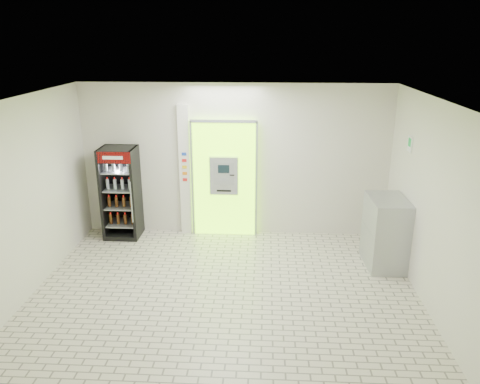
{
  "coord_description": "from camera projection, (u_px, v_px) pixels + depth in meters",
  "views": [
    {
      "loc": [
        0.59,
        -6.34,
        3.83
      ],
      "look_at": [
        0.17,
        1.2,
        1.3
      ],
      "focal_mm": 35.0,
      "sensor_mm": 36.0,
      "label": 1
    }
  ],
  "objects": [
    {
      "name": "atm_assembly",
      "position": [
        224.0,
        178.0,
        9.17
      ],
      "size": [
        1.3,
        0.24,
        2.33
      ],
      "color": "#88F30F",
      "rests_on": "ground"
    },
    {
      "name": "room_shell",
      "position": [
        223.0,
        182.0,
        6.66
      ],
      "size": [
        6.0,
        6.0,
        6.0
      ],
      "color": "beige",
      "rests_on": "ground"
    },
    {
      "name": "beverage_cooler",
      "position": [
        121.0,
        194.0,
        9.17
      ],
      "size": [
        0.68,
        0.65,
        1.81
      ],
      "rotation": [
        0.0,
        0.0,
        -0.0
      ],
      "color": "black",
      "rests_on": "ground"
    },
    {
      "name": "pillar",
      "position": [
        185.0,
        171.0,
        9.2
      ],
      "size": [
        0.22,
        0.11,
        2.6
      ],
      "color": "silver",
      "rests_on": "ground"
    },
    {
      "name": "steel_cabinet",
      "position": [
        386.0,
        232.0,
        8.04
      ],
      "size": [
        0.65,
        0.94,
        1.23
      ],
      "rotation": [
        0.0,
        0.0,
        0.04
      ],
      "color": "#9D9FA4",
      "rests_on": "ground"
    },
    {
      "name": "ground",
      "position": [
        225.0,
        295.0,
        7.25
      ],
      "size": [
        6.0,
        6.0,
        0.0
      ],
      "primitive_type": "plane",
      "color": "#C0B79F",
      "rests_on": "ground"
    },
    {
      "name": "exit_sign",
      "position": [
        410.0,
        144.0,
        7.74
      ],
      "size": [
        0.02,
        0.22,
        0.26
      ],
      "color": "white",
      "rests_on": "room_shell"
    }
  ]
}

